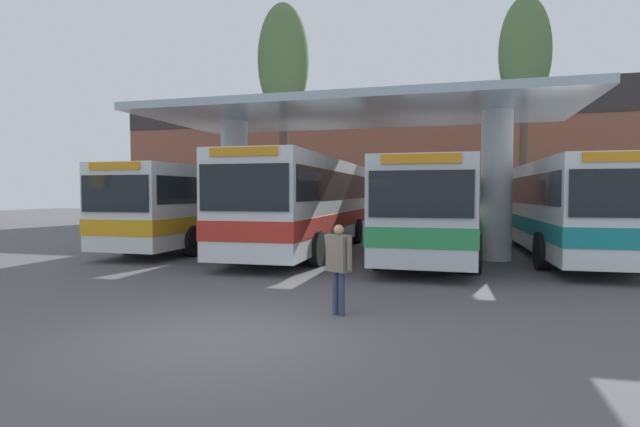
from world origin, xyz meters
name	(u,v)px	position (x,y,z in m)	size (l,w,h in m)	color
ground_plane	(219,336)	(0.00, 0.00, 0.00)	(100.00, 100.00, 0.00)	#565456
townhouse_backdrop	(405,145)	(0.00, 25.28, 5.12)	(40.00, 0.58, 8.78)	brown
station_canopy	(356,133)	(0.00, 9.98, 4.13)	(13.99, 6.55, 4.95)	silver
transit_bus_left_bay	(212,203)	(-6.39, 11.80, 1.72)	(2.79, 11.99, 3.05)	white
transit_bus_center_bay	(307,201)	(-1.96, 10.72, 1.84)	(3.07, 11.94, 3.29)	white
transit_bus_right_bay	(432,205)	(2.52, 10.27, 1.71)	(2.87, 10.74, 3.04)	silver
transit_bus_far_right_bay	(557,204)	(6.60, 12.06, 1.72)	(3.08, 12.53, 3.07)	white
pedestrian_waiting	(339,260)	(1.40, 1.73, 0.96)	(0.54, 0.41, 1.57)	#333856
poplar_tree_behind_left	(283,64)	(-4.68, 15.74, 8.19)	(2.41, 2.41, 11.01)	#473A2B
poplar_tree_behind_right	(525,55)	(5.91, 15.84, 7.82)	(2.09, 2.09, 10.26)	#473A2B
parked_car_street	(542,213)	(7.71, 22.72, 1.03)	(4.79, 2.20, 2.10)	#B2B7BC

